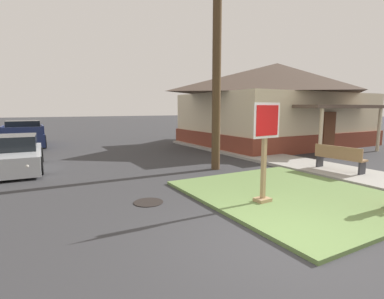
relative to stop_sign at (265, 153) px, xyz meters
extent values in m
plane|color=#333335|center=(-1.16, -1.69, -1.23)|extent=(160.00, 160.00, 0.00)
cube|color=#668447|center=(1.10, 0.20, -1.19)|extent=(4.56, 5.20, 0.08)
cube|color=#9E9B93|center=(4.58, 4.20, -1.17)|extent=(2.20, 16.03, 0.12)
cube|color=#A3845B|center=(0.00, 0.02, -0.04)|extent=(0.10, 0.10, 2.21)
cube|color=#A3845B|center=(0.00, 0.02, -1.11)|extent=(0.38, 0.30, 0.08)
cube|color=white|center=(0.00, -0.03, 0.74)|extent=(0.79, 0.06, 0.79)
cube|color=red|center=(0.00, -0.05, 0.74)|extent=(0.68, 0.05, 0.68)
cylinder|color=black|center=(-2.28, 1.45, -1.22)|extent=(0.70, 0.70, 0.02)
cube|color=#ADB2B7|center=(-5.24, 7.37, -0.82)|extent=(1.99, 4.35, 0.64)
cube|color=black|center=(-5.23, 7.59, -0.26)|extent=(1.64, 2.03, 0.56)
cylinder|color=black|center=(-4.43, 6.02, -0.92)|extent=(0.24, 0.63, 0.62)
cylinder|color=black|center=(-4.33, 8.66, -0.92)|extent=(0.24, 0.63, 0.62)
sphere|color=white|center=(-4.78, 5.27, -0.76)|extent=(0.14, 0.14, 0.14)
sphere|color=red|center=(-4.61, 9.45, -0.76)|extent=(0.12, 0.12, 0.12)
sphere|color=red|center=(-5.70, 9.49, -0.76)|extent=(0.12, 0.12, 0.12)
cube|color=#19234C|center=(-4.97, 14.81, -0.73)|extent=(2.05, 5.26, 0.68)
cube|color=black|center=(-4.97, 15.55, -0.09)|extent=(1.80, 1.37, 0.68)
cube|color=#19234C|center=(-5.94, 13.89, -0.17)|extent=(0.10, 2.21, 0.44)
cube|color=#19234C|center=(-4.00, 13.89, -0.17)|extent=(0.10, 2.21, 0.44)
cube|color=#19234C|center=(-4.97, 12.24, -0.17)|extent=(1.84, 0.10, 0.44)
cylinder|color=black|center=(-5.94, 16.39, -0.85)|extent=(0.26, 0.76, 0.76)
cylinder|color=black|center=(-4.01, 16.39, -0.85)|extent=(0.26, 0.76, 0.76)
cylinder|color=black|center=(-5.93, 13.24, -0.85)|extent=(0.26, 0.76, 0.76)
cylinder|color=black|center=(-4.01, 13.24, -0.85)|extent=(0.26, 0.76, 0.76)
cube|color=#93704C|center=(4.56, 1.19, -0.67)|extent=(0.51, 1.68, 0.06)
cube|color=#93704C|center=(4.38, 1.17, -0.45)|extent=(0.16, 1.66, 0.38)
cube|color=#2D2D33|center=(4.61, 0.44, -0.90)|extent=(0.36, 0.08, 0.41)
cube|color=#2D2D33|center=(4.51, 1.93, -0.90)|extent=(0.36, 0.08, 0.41)
cylinder|color=#4C3823|center=(1.27, 3.90, 3.12)|extent=(0.31, 0.31, 8.70)
cube|color=brown|center=(8.93, 8.63, -0.78)|extent=(10.19, 7.65, 0.90)
cube|color=beige|center=(8.93, 8.63, 0.76)|extent=(9.99, 7.49, 2.18)
pyramid|color=brown|center=(8.93, 8.63, 2.80)|extent=(10.70, 8.03, 1.89)
cube|color=brown|center=(8.93, 4.11, 1.08)|extent=(5.61, 1.40, 0.16)
cylinder|color=beige|center=(6.63, 3.56, -0.07)|extent=(0.16, 0.16, 2.31)
cylinder|color=beige|center=(11.22, 3.56, -0.07)|extent=(0.16, 0.16, 2.31)
cube|color=brown|center=(8.93, 4.79, -0.18)|extent=(0.90, 0.06, 2.00)
camera|label=1|loc=(-4.64, -4.91, 1.01)|focal=27.28mm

